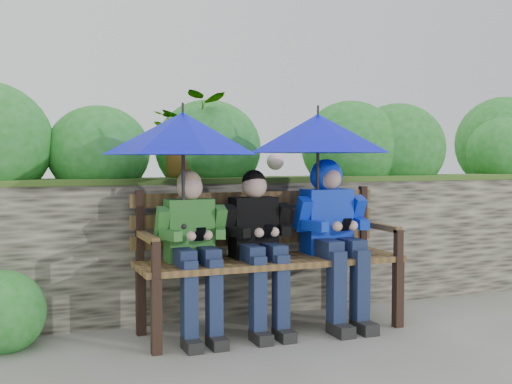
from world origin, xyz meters
name	(u,v)px	position (x,y,z in m)	size (l,w,h in m)	color
ground	(262,337)	(0.00, 0.00, 0.00)	(60.00, 60.00, 0.00)	#656656
garden_backdrop	(193,217)	(-0.01, 1.58, 0.65)	(8.00, 2.86, 1.85)	#2F2D27
park_bench	(268,249)	(0.12, 0.19, 0.55)	(1.82, 0.53, 0.96)	black
boy_left	(193,243)	(-0.43, 0.11, 0.63)	(0.45, 0.53, 1.09)	#326F25
boy_middle	(259,240)	(0.02, 0.11, 0.63)	(0.46, 0.53, 1.10)	black
boy_right	(332,226)	(0.59, 0.12, 0.70)	(0.51, 0.62, 1.17)	blue
umbrella_left	(183,134)	(-0.49, 0.13, 1.33)	(1.03, 1.03, 0.81)	#0008CE
umbrella_right	(318,133)	(0.49, 0.15, 1.35)	(1.01, 1.01, 0.81)	#0008CE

